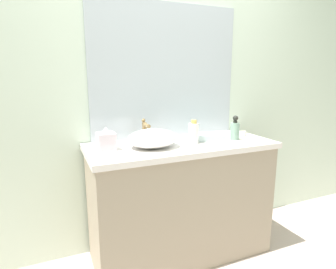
{
  "coord_description": "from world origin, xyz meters",
  "views": [
    {
      "loc": [
        -0.82,
        -1.45,
        1.42
      ],
      "look_at": [
        -0.03,
        0.38,
        0.99
      ],
      "focal_mm": 30.36,
      "sensor_mm": 36.0,
      "label": 1
    }
  ],
  "objects_px": {
    "folded_hand_towel": "(208,136)",
    "lotion_bottle": "(194,133)",
    "candle_jar": "(243,133)",
    "sink_basin": "(153,138)",
    "soap_dispenser": "(235,130)",
    "tissue_box": "(106,140)"
  },
  "relations": [
    {
      "from": "folded_hand_towel",
      "to": "lotion_bottle",
      "type": "bearing_deg",
      "value": -158.11
    },
    {
      "from": "candle_jar",
      "to": "folded_hand_towel",
      "type": "distance_m",
      "value": 0.34
    },
    {
      "from": "candle_jar",
      "to": "folded_hand_towel",
      "type": "bearing_deg",
      "value": 179.49
    },
    {
      "from": "lotion_bottle",
      "to": "sink_basin",
      "type": "bearing_deg",
      "value": 177.93
    },
    {
      "from": "lotion_bottle",
      "to": "folded_hand_towel",
      "type": "relative_size",
      "value": 0.8
    },
    {
      "from": "soap_dispenser",
      "to": "folded_hand_towel",
      "type": "bearing_deg",
      "value": 154.44
    },
    {
      "from": "sink_basin",
      "to": "lotion_bottle",
      "type": "distance_m",
      "value": 0.32
    },
    {
      "from": "lotion_bottle",
      "to": "tissue_box",
      "type": "height_order",
      "value": "lotion_bottle"
    },
    {
      "from": "soap_dispenser",
      "to": "folded_hand_towel",
      "type": "relative_size",
      "value": 0.87
    },
    {
      "from": "sink_basin",
      "to": "folded_hand_towel",
      "type": "relative_size",
      "value": 1.62
    },
    {
      "from": "lotion_bottle",
      "to": "tissue_box",
      "type": "relative_size",
      "value": 1.11
    },
    {
      "from": "candle_jar",
      "to": "lotion_bottle",
      "type": "bearing_deg",
      "value": -172.74
    },
    {
      "from": "sink_basin",
      "to": "candle_jar",
      "type": "height_order",
      "value": "sink_basin"
    },
    {
      "from": "sink_basin",
      "to": "lotion_bottle",
      "type": "xyz_separation_m",
      "value": [
        0.32,
        -0.01,
        0.02
      ]
    },
    {
      "from": "folded_hand_towel",
      "to": "candle_jar",
      "type": "bearing_deg",
      "value": -0.51
    },
    {
      "from": "soap_dispenser",
      "to": "lotion_bottle",
      "type": "bearing_deg",
      "value": 176.62
    },
    {
      "from": "tissue_box",
      "to": "sink_basin",
      "type": "bearing_deg",
      "value": -10.44
    },
    {
      "from": "lotion_bottle",
      "to": "tissue_box",
      "type": "bearing_deg",
      "value": 173.74
    },
    {
      "from": "folded_hand_towel",
      "to": "tissue_box",
      "type": "bearing_deg",
      "value": 179.86
    },
    {
      "from": "lotion_bottle",
      "to": "candle_jar",
      "type": "relative_size",
      "value": 3.95
    },
    {
      "from": "sink_basin",
      "to": "candle_jar",
      "type": "xyz_separation_m",
      "value": [
        0.82,
        0.05,
        -0.04
      ]
    },
    {
      "from": "sink_basin",
      "to": "soap_dispenser",
      "type": "height_order",
      "value": "soap_dispenser"
    }
  ]
}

